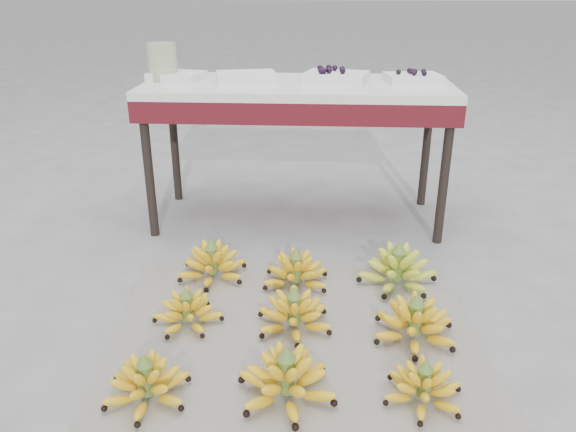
# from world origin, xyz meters

# --- Properties ---
(ground) EXTENTS (60.00, 60.00, 0.00)m
(ground) POSITION_xyz_m (0.00, 0.00, 0.00)
(ground) COLOR slate
(ground) RESTS_ON ground
(newspaper_mat) EXTENTS (1.33, 1.15, 0.01)m
(newspaper_mat) POSITION_xyz_m (-0.11, 0.04, 0.00)
(newspaper_mat) COLOR silver
(newspaper_mat) RESTS_ON ground
(bunch_front_left) EXTENTS (0.32, 0.32, 0.15)m
(bunch_front_left) POSITION_xyz_m (-0.51, -0.31, 0.06)
(bunch_front_left) COLOR yellow
(bunch_front_left) RESTS_ON newspaper_mat
(bunch_front_center) EXTENTS (0.39, 0.39, 0.18)m
(bunch_front_center) POSITION_xyz_m (-0.11, -0.28, 0.07)
(bunch_front_center) COLOR yellow
(bunch_front_center) RESTS_ON newspaper_mat
(bunch_front_right) EXTENTS (0.25, 0.25, 0.14)m
(bunch_front_right) POSITION_xyz_m (0.28, -0.27, 0.05)
(bunch_front_right) COLOR yellow
(bunch_front_right) RESTS_ON newspaper_mat
(bunch_mid_left) EXTENTS (0.31, 0.31, 0.15)m
(bunch_mid_left) POSITION_xyz_m (-0.48, 0.08, 0.06)
(bunch_mid_left) COLOR yellow
(bunch_mid_left) RESTS_ON newspaper_mat
(bunch_mid_center) EXTENTS (0.35, 0.35, 0.16)m
(bunch_mid_center) POSITION_xyz_m (-0.11, 0.07, 0.06)
(bunch_mid_center) COLOR yellow
(bunch_mid_center) RESTS_ON newspaper_mat
(bunch_mid_right) EXTENTS (0.31, 0.31, 0.17)m
(bunch_mid_right) POSITION_xyz_m (0.30, 0.04, 0.07)
(bunch_mid_right) COLOR yellow
(bunch_mid_right) RESTS_ON newspaper_mat
(bunch_back_left) EXTENTS (0.29, 0.29, 0.17)m
(bunch_back_left) POSITION_xyz_m (-0.46, 0.41, 0.06)
(bunch_back_left) COLOR yellow
(bunch_back_left) RESTS_ON newspaper_mat
(bunch_back_center) EXTENTS (0.33, 0.33, 0.16)m
(bunch_back_center) POSITION_xyz_m (-0.12, 0.37, 0.06)
(bunch_back_center) COLOR yellow
(bunch_back_center) RESTS_ON newspaper_mat
(bunch_back_right) EXTENTS (0.38, 0.38, 0.19)m
(bunch_back_right) POSITION_xyz_m (0.28, 0.40, 0.07)
(bunch_back_right) COLOR #95B331
(bunch_back_right) RESTS_ON newspaper_mat
(vendor_table) EXTENTS (1.42, 0.57, 0.68)m
(vendor_table) POSITION_xyz_m (-0.15, 1.05, 0.60)
(vendor_table) COLOR black
(vendor_table) RESTS_ON ground
(tray_far_left) EXTENTS (0.28, 0.23, 0.04)m
(tray_far_left) POSITION_xyz_m (-0.72, 1.08, 0.70)
(tray_far_left) COLOR silver
(tray_far_left) RESTS_ON vendor_table
(tray_left) EXTENTS (0.31, 0.25, 0.04)m
(tray_left) POSITION_xyz_m (-0.38, 1.06, 0.70)
(tray_left) COLOR silver
(tray_left) RESTS_ON vendor_table
(tray_right) EXTENTS (0.32, 0.26, 0.07)m
(tray_right) POSITION_xyz_m (0.03, 1.08, 0.71)
(tray_right) COLOR silver
(tray_right) RESTS_ON vendor_table
(tray_far_right) EXTENTS (0.27, 0.21, 0.06)m
(tray_far_right) POSITION_xyz_m (0.38, 1.08, 0.70)
(tray_far_right) COLOR silver
(tray_far_right) RESTS_ON vendor_table
(glass_jar) EXTENTS (0.18, 0.18, 0.17)m
(glass_jar) POSITION_xyz_m (-0.78, 1.07, 0.77)
(glass_jar) COLOR #E8F6C3
(glass_jar) RESTS_ON vendor_table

